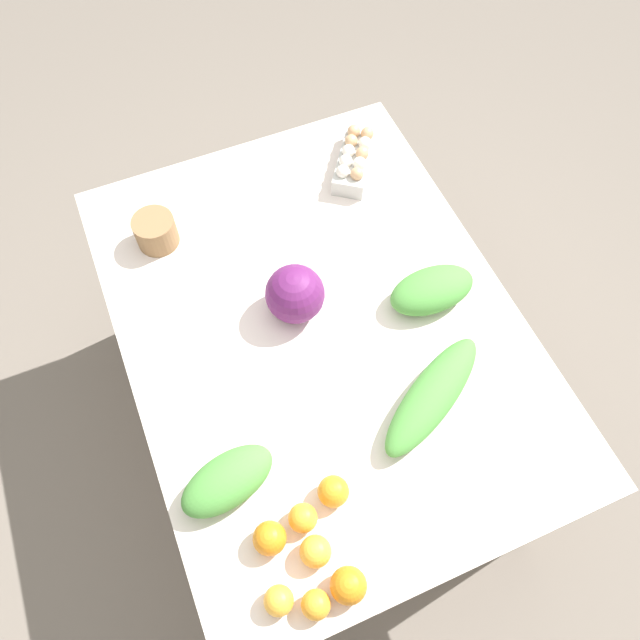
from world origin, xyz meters
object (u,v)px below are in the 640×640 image
Objects in this scene: orange_1 at (303,518)px; paper_bag at (156,231)px; orange_3 at (279,601)px; orange_6 at (316,605)px; orange_0 at (270,538)px; orange_5 at (348,585)px; egg_carton at (355,158)px; greens_bunch_chard at (432,290)px; greens_bunch_dandelion at (227,481)px; greens_bunch_kale at (432,395)px; orange_2 at (315,551)px; cabbage_purple at (295,294)px; orange_4 at (333,491)px.

paper_bag is at bearing -174.35° from orange_1.
orange_6 is at bearing 61.40° from orange_3.
orange_5 is at bearing 37.79° from orange_0.
greens_bunch_chard is (0.54, -0.01, 0.00)m from egg_carton.
paper_bag is 1.07m from orange_3.
greens_bunch_chard is 0.75m from greens_bunch_dandelion.
orange_1 is (0.43, -0.57, -0.01)m from greens_bunch_chard.
greens_bunch_dandelion is at bearing -151.96° from orange_5.
orange_6 is at bearing -13.39° from orange_1.
greens_bunch_kale is 5.39× the size of orange_2.
greens_bunch_chard is at bearing 130.19° from orange_3.
cabbage_purple is 0.63m from orange_0.
greens_bunch_chard is 1.03× the size of greens_bunch_dandelion.
paper_bag is at bearing -127.14° from greens_bunch_chard.
orange_1 is (-0.01, 0.09, -0.00)m from orange_0.
orange_1 is at bearing -20.08° from cabbage_purple.
greens_bunch_chard is at bearing 152.53° from greens_bunch_kale.
greens_bunch_kale is at bearing 108.08° from orange_0.
greens_bunch_chard is 3.76× the size of orange_6.
greens_bunch_dandelion is at bearing -176.38° from orange_3.
paper_bag is 0.51× the size of greens_bunch_dandelion.
orange_0 is (0.98, -0.66, -0.00)m from egg_carton.
orange_4 is at bearing 8.29° from egg_carton.
orange_4 is (0.52, -0.11, -0.04)m from cabbage_purple.
orange_4 is at bearing 147.70° from orange_6.
orange_5 is (1.14, -0.53, -0.00)m from egg_carton.
greens_bunch_dandelion is (0.40, -0.33, -0.03)m from cabbage_purple.
orange_0 is 1.04× the size of orange_4.
orange_6 is at bearing 7.31° from egg_carton.
cabbage_purple is at bearing -107.73° from greens_bunch_chard.
orange_2 is at bearing 5.12° from paper_bag.
orange_0 is at bearing -76.82° from orange_4.
greens_bunch_dandelion is at bearing -89.48° from greens_bunch_kale.
greens_bunch_kale is 0.35m from orange_4.
orange_4 reaches higher than orange_1.
orange_2 is at bearing 30.18° from greens_bunch_dandelion.
orange_1 is 0.83× the size of orange_5.
orange_3 is at bearing -38.91° from orange_1.
orange_3 is at bearing -49.81° from greens_bunch_chard.
orange_6 is (0.18, -0.04, -0.00)m from orange_1.
orange_5 reaches higher than orange_0.
greens_bunch_kale is at bearing 130.60° from orange_5.
greens_bunch_kale is (0.40, 0.22, -0.04)m from cabbage_purple.
orange_5 is at bearing 78.18° from orange_3.
orange_0 is 1.14× the size of orange_1.
orange_3 is 0.16m from orange_5.
orange_6 is (0.33, -0.46, -0.01)m from greens_bunch_kale.
paper_bag is 1.63× the size of orange_4.
orange_0 is 1.19× the size of orange_6.
orange_5 is (0.61, -0.53, -0.01)m from greens_bunch_chard.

